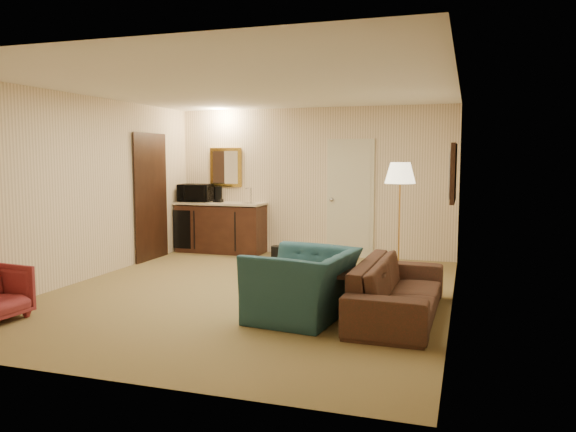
# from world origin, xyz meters

# --- Properties ---
(ground) EXTENTS (6.00, 6.00, 0.00)m
(ground) POSITION_xyz_m (0.00, 0.00, 0.00)
(ground) COLOR olive
(ground) RESTS_ON ground
(room_walls) EXTENTS (5.02, 6.01, 2.61)m
(room_walls) POSITION_xyz_m (-0.10, 0.77, 1.72)
(room_walls) COLOR beige
(room_walls) RESTS_ON ground
(wetbar_cabinet) EXTENTS (1.64, 0.58, 0.92)m
(wetbar_cabinet) POSITION_xyz_m (-1.65, 2.72, 0.46)
(wetbar_cabinet) COLOR #3B1E12
(wetbar_cabinet) RESTS_ON ground
(sofa) EXTENTS (0.65, 2.11, 0.82)m
(sofa) POSITION_xyz_m (1.95, -0.51, 0.41)
(sofa) COLOR black
(sofa) RESTS_ON ground
(teal_armchair) EXTENTS (0.87, 1.22, 1.00)m
(teal_armchair) POSITION_xyz_m (0.98, -0.90, 0.50)
(teal_armchair) COLOR #1F444E
(teal_armchair) RESTS_ON ground
(coffee_table) EXTENTS (1.02, 0.81, 0.52)m
(coffee_table) POSITION_xyz_m (1.39, -0.70, 0.26)
(coffee_table) COLOR black
(coffee_table) RESTS_ON ground
(floor_lamp) EXTENTS (0.55, 0.55, 1.67)m
(floor_lamp) POSITION_xyz_m (1.70, 1.61, 0.84)
(floor_lamp) COLOR gold
(floor_lamp) RESTS_ON ground
(waste_bin) EXTENTS (0.27, 0.27, 0.29)m
(waste_bin) POSITION_xyz_m (-0.30, 2.00, 0.14)
(waste_bin) COLOR black
(waste_bin) RESTS_ON ground
(microwave) EXTENTS (0.61, 0.38, 0.40)m
(microwave) POSITION_xyz_m (-2.15, 2.71, 1.12)
(microwave) COLOR black
(microwave) RESTS_ON wetbar_cabinet
(coffee_maker) EXTENTS (0.19, 0.19, 0.29)m
(coffee_maker) POSITION_xyz_m (-1.69, 2.71, 1.06)
(coffee_maker) COLOR black
(coffee_maker) RESTS_ON wetbar_cabinet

